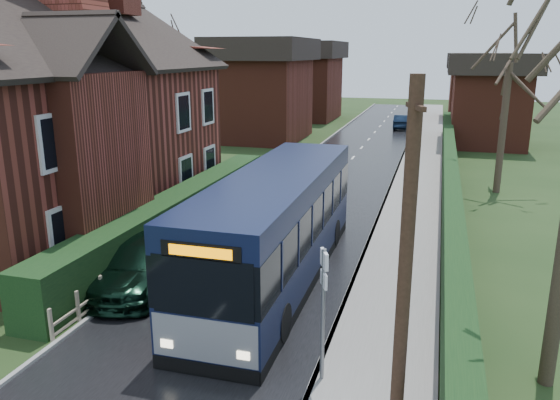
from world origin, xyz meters
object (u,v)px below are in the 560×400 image
(car_green, at_px, (139,264))
(telegraph_pole, at_px, (404,283))
(brick_house, at_px, (52,114))
(bus_stop_sign, at_px, (323,297))
(car_silver, at_px, (217,213))
(bus, at_px, (276,228))

(car_green, relative_size, telegraph_pole, 0.74)
(brick_house, bearing_deg, bus_stop_sign, -32.39)
(car_green, height_order, bus_stop_sign, bus_stop_sign)
(car_silver, xyz_separation_m, bus_stop_sign, (6.00, -8.94, 1.33))
(bus_stop_sign, relative_size, telegraph_pole, 0.47)
(car_green, distance_m, telegraph_pole, 9.58)
(bus_stop_sign, bearing_deg, brick_house, 122.61)
(car_green, bearing_deg, bus_stop_sign, -40.16)
(car_green, bearing_deg, telegraph_pole, -45.10)
(brick_house, distance_m, bus, 10.30)
(brick_house, relative_size, car_silver, 4.07)
(bus, relative_size, car_silver, 3.00)
(telegraph_pole, bearing_deg, car_green, 128.05)
(car_green, bearing_deg, car_silver, 77.48)
(bus, xyz_separation_m, bus_stop_sign, (2.40, -4.82, 0.33))
(brick_house, relative_size, bus, 1.36)
(bus, distance_m, telegraph_pole, 7.88)
(bus, relative_size, car_green, 2.31)
(bus, xyz_separation_m, telegraph_pole, (4.00, -6.60, 1.57))
(brick_house, relative_size, bus_stop_sign, 4.96)
(brick_house, height_order, bus, brick_house)
(brick_house, xyz_separation_m, car_silver, (5.93, 1.37, -3.76))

